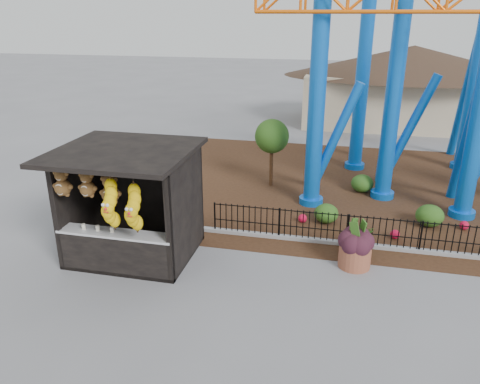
% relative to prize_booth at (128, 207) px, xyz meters
% --- Properties ---
extents(ground, '(120.00, 120.00, 0.00)m').
position_rel_prize_booth_xyz_m(ground, '(3.00, -0.92, -1.52)').
color(ground, slate).
rests_on(ground, ground).
extents(mulch_bed, '(18.00, 12.00, 0.02)m').
position_rel_prize_booth_xyz_m(mulch_bed, '(7.00, 7.08, -1.52)').
color(mulch_bed, '#331E11').
rests_on(mulch_bed, ground).
extents(curb, '(18.00, 0.18, 0.12)m').
position_rel_prize_booth_xyz_m(curb, '(7.00, 2.08, -1.46)').
color(curb, gray).
rests_on(curb, ground).
extents(prize_booth, '(3.50, 3.40, 3.12)m').
position_rel_prize_booth_xyz_m(prize_booth, '(0.00, 0.00, 0.00)').
color(prize_booth, black).
rests_on(prize_booth, ground).
extents(picket_fence, '(12.20, 0.06, 1.00)m').
position_rel_prize_booth_xyz_m(picket_fence, '(7.90, 2.08, -1.02)').
color(picket_fence, black).
rests_on(picket_fence, ground).
extents(roller_coaster, '(11.00, 6.37, 10.82)m').
position_rel_prize_booth_xyz_m(roller_coaster, '(8.12, 7.31, 4.92)').
color(roller_coaster, blue).
rests_on(roller_coaster, ground).
extents(terracotta_planter, '(0.87, 0.87, 0.63)m').
position_rel_prize_booth_xyz_m(terracotta_planter, '(6.01, 0.91, -1.21)').
color(terracotta_planter, brown).
rests_on(terracotta_planter, ground).
extents(planter_foliage, '(0.70, 0.70, 0.64)m').
position_rel_prize_booth_xyz_m(planter_foliage, '(6.01, 0.91, -0.58)').
color(planter_foliage, '#30131D').
rests_on(planter_foliage, terracotta_planter).
extents(potted_plant, '(0.96, 0.90, 0.85)m').
position_rel_prize_booth_xyz_m(potted_plant, '(6.11, 1.78, -1.10)').
color(potted_plant, '#1F4F17').
rests_on(potted_plant, ground).
extents(landscaping, '(7.52, 4.40, 0.69)m').
position_rel_prize_booth_xyz_m(landscaping, '(7.71, 4.68, -1.20)').
color(landscaping, '#274D16').
rests_on(landscaping, mulch_bed).
extents(pavilion, '(15.00, 15.00, 4.80)m').
position_rel_prize_booth_xyz_m(pavilion, '(9.00, 19.08, 1.54)').
color(pavilion, '#BFAD8C').
rests_on(pavilion, ground).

